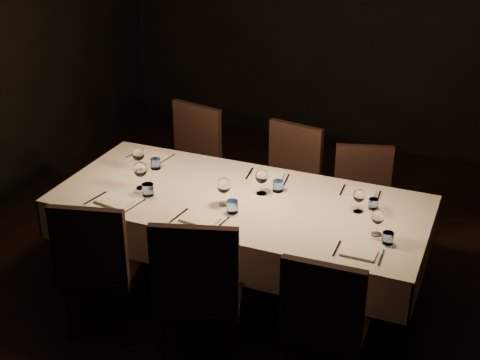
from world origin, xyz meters
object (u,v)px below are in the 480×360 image
at_px(chair_far_center, 288,179).
at_px(chair_far_right, 362,199).
at_px(chair_near_left, 98,261).
at_px(chair_far_left, 189,160).
at_px(chair_near_center, 199,286).
at_px(dining_table, 240,208).
at_px(chair_near_right, 325,318).

bearing_deg(chair_far_center, chair_far_right, 4.85).
xyz_separation_m(chair_near_left, chair_far_left, (-0.16, 1.61, 0.01)).
bearing_deg(chair_near_center, chair_near_left, -19.71).
bearing_deg(chair_far_center, dining_table, -83.71).
height_order(dining_table, chair_far_center, chair_far_center).
bearing_deg(chair_far_left, chair_far_right, 11.02).
xyz_separation_m(chair_near_center, chair_far_right, (0.61, 1.59, -0.07)).
bearing_deg(chair_near_center, chair_near_right, 165.93).
relative_size(dining_table, chair_near_right, 2.63).
xyz_separation_m(chair_near_center, chair_near_right, (0.76, 0.04, -0.04)).
bearing_deg(chair_near_right, chair_near_left, -1.79).
height_order(dining_table, chair_near_left, chair_near_left).
height_order(chair_far_center, chair_far_right, chair_far_center).
distance_m(chair_near_left, chair_far_center, 1.76).
distance_m(dining_table, chair_far_right, 1.06).
relative_size(chair_far_left, chair_far_right, 1.11).
relative_size(chair_near_center, chair_far_left, 1.04).
xyz_separation_m(dining_table, chair_near_center, (0.06, -0.78, -0.12)).
relative_size(chair_near_left, chair_near_right, 1.03).
height_order(chair_far_left, chair_far_center, chair_far_left).
height_order(chair_near_right, chair_far_left, chair_far_left).
relative_size(chair_near_center, chair_far_center, 1.09).
bearing_deg(chair_far_right, chair_far_center, 158.73).
bearing_deg(chair_near_center, chair_far_left, -78.61).
relative_size(chair_near_left, chair_far_right, 1.09).
distance_m(chair_near_center, chair_far_right, 1.70).
relative_size(dining_table, chair_near_left, 2.56).
height_order(dining_table, chair_far_left, chair_far_left).
xyz_separation_m(dining_table, chair_far_right, (0.67, 0.80, -0.19)).
relative_size(dining_table, chair_far_left, 2.51).
xyz_separation_m(dining_table, chair_near_left, (-0.66, -0.75, -0.15)).
distance_m(dining_table, chair_far_center, 0.87).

